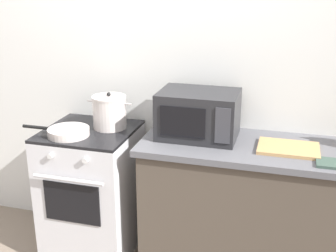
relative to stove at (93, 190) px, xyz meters
name	(u,v)px	position (x,y,z in m)	size (l,w,h in m)	color
back_wall	(195,76)	(0.65, 0.37, 0.79)	(4.40, 0.10, 2.50)	silver
lower_cabinet_right	(272,216)	(1.25, 0.02, -0.02)	(1.64, 0.56, 0.88)	#4C4238
countertop_right	(277,151)	(1.25, 0.02, 0.44)	(1.70, 0.60, 0.04)	#59595E
stove	(93,190)	(0.00, 0.00, 0.00)	(0.60, 0.64, 0.92)	silver
stock_pot	(109,112)	(0.12, 0.08, 0.57)	(0.32, 0.23, 0.25)	beige
frying_pan	(68,132)	(-0.08, -0.14, 0.48)	(0.47, 0.27, 0.05)	beige
microwave	(198,114)	(0.74, 0.08, 0.61)	(0.50, 0.37, 0.30)	#232326
cutting_board	(288,148)	(1.31, 0.00, 0.47)	(0.36, 0.26, 0.02)	tan
oven_mitt	(333,164)	(1.56, -0.16, 0.47)	(0.18, 0.14, 0.02)	#384C42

